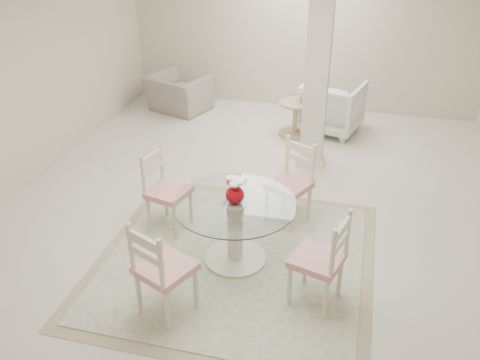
% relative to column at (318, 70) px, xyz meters
% --- Properties ---
extents(ground, '(7.00, 7.00, 0.00)m').
position_rel_column_xyz_m(ground, '(-0.50, -1.30, -1.35)').
color(ground, silver).
rests_on(ground, ground).
extents(room_shell, '(6.02, 7.02, 2.71)m').
position_rel_column_xyz_m(room_shell, '(-0.50, -1.30, 0.51)').
color(room_shell, beige).
rests_on(room_shell, ground).
extents(column, '(0.30, 0.30, 2.70)m').
position_rel_column_xyz_m(column, '(0.00, 0.00, 0.00)').
color(column, beige).
rests_on(column, ground).
extents(area_rug, '(2.81, 2.81, 0.02)m').
position_rel_column_xyz_m(area_rug, '(-0.48, -2.40, -1.34)').
color(area_rug, tan).
rests_on(area_rug, ground).
extents(dining_table, '(1.22, 1.22, 0.71)m').
position_rel_column_xyz_m(dining_table, '(-0.48, -2.40, -0.99)').
color(dining_table, beige).
rests_on(dining_table, ground).
extents(red_vase, '(0.21, 0.20, 0.28)m').
position_rel_column_xyz_m(red_vase, '(-0.48, -2.40, -0.50)').
color(red_vase, '#A90512').
rests_on(red_vase, dining_table).
extents(dining_chair_east, '(0.53, 0.53, 1.07)m').
position_rel_column_xyz_m(dining_chair_east, '(0.45, -2.82, -0.79)').
color(dining_chair_east, beige).
rests_on(dining_chair_east, ground).
extents(dining_chair_north, '(0.57, 0.57, 1.07)m').
position_rel_column_xyz_m(dining_chair_north, '(-0.05, -1.48, -0.79)').
color(dining_chair_north, beige).
rests_on(dining_chair_north, ground).
extents(dining_chair_west, '(0.50, 0.50, 1.04)m').
position_rel_column_xyz_m(dining_chair_west, '(-1.41, -1.98, -0.80)').
color(dining_chair_west, beige).
rests_on(dining_chair_west, ground).
extents(dining_chair_south, '(0.58, 0.58, 1.09)m').
position_rel_column_xyz_m(dining_chair_south, '(-0.91, -3.33, -0.78)').
color(dining_chair_south, beige).
rests_on(dining_chair_south, ground).
extents(recliner_taupe, '(1.19, 1.11, 0.63)m').
position_rel_column_xyz_m(recliner_taupe, '(-2.52, 1.49, -1.03)').
color(recliner_taupe, gray).
rests_on(recliner_taupe, ground).
extents(armchair_white, '(1.06, 1.08, 0.81)m').
position_rel_column_xyz_m(armchair_white, '(0.15, 1.25, -0.95)').
color(armchair_white, white).
rests_on(armchair_white, ground).
extents(side_table, '(0.53, 0.53, 0.55)m').
position_rel_column_xyz_m(side_table, '(-0.38, 0.92, -1.10)').
color(side_table, tan).
rests_on(side_table, ground).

